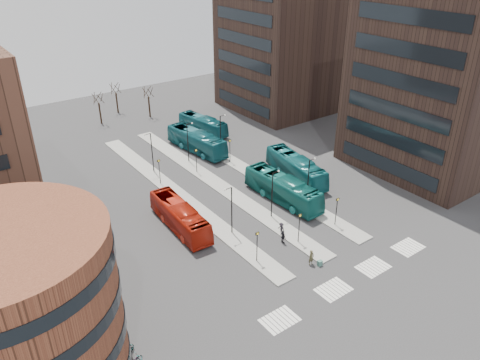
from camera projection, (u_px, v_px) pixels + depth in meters
ground at (372, 308)px, 43.98m from camera, size 160.00×160.00×0.00m
island_left at (177, 194)px, 63.28m from camera, size 2.50×45.00×0.15m
island_mid at (214, 182)px, 66.42m from camera, size 2.50×45.00×0.15m
island_right at (248, 171)px, 69.57m from camera, size 2.50×45.00×0.15m
suitcase at (320, 263)px, 49.56m from camera, size 0.51×0.42×0.60m
red_bus at (180, 216)px, 55.40m from camera, size 3.23×11.56×3.19m
teal_bus_a at (283, 189)px, 61.13m from camera, size 3.37×12.52×3.46m
teal_bus_b at (197, 141)px, 75.34m from camera, size 4.27×12.67×3.46m
teal_bus_c at (296, 168)px, 66.81m from camera, size 4.65×12.46×3.39m
teal_bus_d at (203, 124)px, 82.68m from camera, size 4.16×10.89×2.96m
traveller at (311, 257)px, 49.46m from camera, size 0.67×0.46×1.78m
commuter_a at (203, 236)px, 53.24m from camera, size 0.82×0.68×1.53m
commuter_b at (283, 237)px, 52.97m from camera, size 0.50×0.99×1.63m
commuter_c at (281, 228)px, 54.66m from camera, size 0.58×0.97×1.48m
bicycle_mid at (126, 352)px, 38.74m from camera, size 1.61×0.86×0.93m
bicycle_far at (126, 351)px, 38.81m from camera, size 1.93×1.28×0.96m
crosswalk_stripes at (352, 279)px, 47.75m from camera, size 22.35×2.40×0.01m
round_building at (14, 318)px, 33.21m from camera, size 15.16×15.16×14.00m
tower_near at (446, 66)px, 65.21m from camera, size 20.12×20.00×30.00m
tower_far at (285, 31)px, 89.50m from camera, size 20.12×20.00×30.00m
sign_poles at (241, 187)px, 60.13m from camera, size 12.45×22.12×3.65m
lamp_posts at (225, 163)px, 63.70m from camera, size 14.04×20.24×6.12m
bare_trees at (122, 104)px, 88.88m from camera, size 10.97×8.14×5.90m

